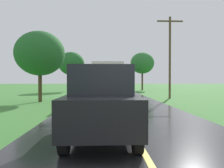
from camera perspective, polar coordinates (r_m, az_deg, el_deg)
name	(u,v)px	position (r m, az deg, el deg)	size (l,w,h in m)	color
banana_truck_near	(108,83)	(14.14, -1.09, 0.27)	(2.38, 5.82, 2.80)	#2D2D30
utility_pole_roadside	(170,54)	(20.92, 14.69, 7.51)	(2.35, 0.20, 7.40)	brown
roadside_tree_near_left	(40,54)	(17.80, -18.09, 7.46)	(3.73, 3.73, 5.36)	#4C3823
roadside_tree_mid_right	(71,64)	(33.42, -10.43, 5.20)	(3.82, 3.82, 5.85)	#4C3823
roadside_tree_far_left	(142,63)	(37.04, 7.82, 5.36)	(3.89, 3.89, 6.25)	#4C3823
following_car	(102,102)	(5.90, -2.70, -4.64)	(1.74, 4.10, 1.92)	black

